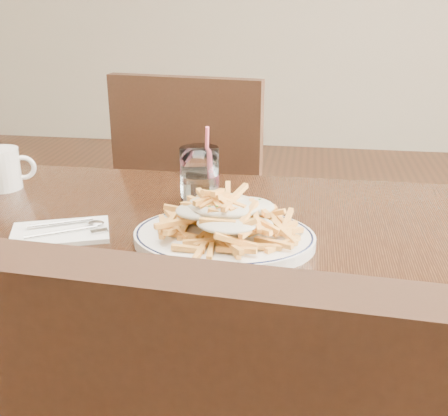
% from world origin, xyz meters
% --- Properties ---
extents(table, '(1.20, 0.80, 0.75)m').
position_xyz_m(table, '(0.00, 0.00, 0.67)').
color(table, black).
rests_on(table, ground).
extents(chair_far, '(0.50, 0.50, 0.96)m').
position_xyz_m(chair_far, '(-0.13, 0.69, 0.55)').
color(chair_far, black).
rests_on(chair_far, ground).
extents(fries_plate, '(0.34, 0.29, 0.02)m').
position_xyz_m(fries_plate, '(0.06, -0.01, 0.76)').
color(fries_plate, white).
rests_on(fries_plate, table).
extents(loaded_fries, '(0.25, 0.20, 0.07)m').
position_xyz_m(loaded_fries, '(0.06, -0.01, 0.81)').
color(loaded_fries, '#EAA647').
rests_on(loaded_fries, fries_plate).
extents(napkin, '(0.21, 0.17, 0.01)m').
position_xyz_m(napkin, '(-0.25, -0.02, 0.75)').
color(napkin, white).
rests_on(napkin, table).
extents(cutlery, '(0.16, 0.14, 0.01)m').
position_xyz_m(cutlery, '(-0.25, -0.02, 0.76)').
color(cutlery, silver).
rests_on(cutlery, napkin).
extents(water_glass, '(0.08, 0.08, 0.18)m').
position_xyz_m(water_glass, '(-0.02, 0.16, 0.81)').
color(water_glass, white).
rests_on(water_glass, table).
extents(coffee_mug, '(0.12, 0.09, 0.10)m').
position_xyz_m(coffee_mug, '(-0.50, 0.21, 0.80)').
color(coffee_mug, white).
rests_on(coffee_mug, table).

